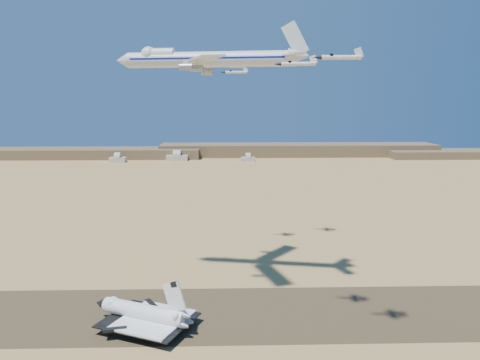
{
  "coord_description": "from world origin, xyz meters",
  "views": [
    {
      "loc": [
        10.66,
        -173.97,
        83.16
      ],
      "look_at": [
        15.75,
        8.0,
        52.34
      ],
      "focal_mm": 35.0,
      "sensor_mm": 36.0,
      "label": 1
    }
  ],
  "objects_px": {
    "chase_jet_b": "(340,57)",
    "chase_jet_d": "(284,65)",
    "chase_jet_c": "(236,72)",
    "crew_c": "(163,335)",
    "chase_jet_a": "(297,64)",
    "shuttle": "(143,314)",
    "crew_a": "(163,332)",
    "carrier_747": "(201,59)",
    "crew_b": "(171,340)"
  },
  "relations": [
    {
      "from": "crew_b",
      "to": "chase_jet_d",
      "type": "relative_size",
      "value": 0.12
    },
    {
      "from": "chase_jet_c",
      "to": "crew_b",
      "type": "bearing_deg",
      "value": -100.53
    },
    {
      "from": "crew_a",
      "to": "crew_b",
      "type": "distance_m",
      "value": 6.59
    },
    {
      "from": "chase_jet_a",
      "to": "crew_c",
      "type": "bearing_deg",
      "value": -167.0
    },
    {
      "from": "chase_jet_a",
      "to": "carrier_747",
      "type": "bearing_deg",
      "value": 137.19
    },
    {
      "from": "shuttle",
      "to": "crew_b",
      "type": "bearing_deg",
      "value": -20.34
    },
    {
      "from": "chase_jet_b",
      "to": "chase_jet_d",
      "type": "bearing_deg",
      "value": 92.89
    },
    {
      "from": "crew_b",
      "to": "chase_jet_c",
      "type": "distance_m",
      "value": 143.69
    },
    {
      "from": "shuttle",
      "to": "chase_jet_c",
      "type": "bearing_deg",
      "value": 92.56
    },
    {
      "from": "shuttle",
      "to": "chase_jet_b",
      "type": "relative_size",
      "value": 2.79
    },
    {
      "from": "carrier_747",
      "to": "chase_jet_c",
      "type": "relative_size",
      "value": 5.65
    },
    {
      "from": "carrier_747",
      "to": "crew_a",
      "type": "bearing_deg",
      "value": -95.23
    },
    {
      "from": "crew_b",
      "to": "carrier_747",
      "type": "bearing_deg",
      "value": -47.81
    },
    {
      "from": "chase_jet_d",
      "to": "chase_jet_b",
      "type": "bearing_deg",
      "value": -80.64
    },
    {
      "from": "crew_b",
      "to": "chase_jet_d",
      "type": "height_order",
      "value": "chase_jet_d"
    },
    {
      "from": "carrier_747",
      "to": "chase_jet_d",
      "type": "relative_size",
      "value": 5.36
    },
    {
      "from": "crew_a",
      "to": "chase_jet_c",
      "type": "bearing_deg",
      "value": 4.53
    },
    {
      "from": "chase_jet_a",
      "to": "chase_jet_c",
      "type": "distance_m",
      "value": 98.35
    },
    {
      "from": "crew_c",
      "to": "chase_jet_c",
      "type": "bearing_deg",
      "value": -64.56
    },
    {
      "from": "crew_c",
      "to": "chase_jet_a",
      "type": "relative_size",
      "value": 0.11
    },
    {
      "from": "crew_c",
      "to": "chase_jet_d",
      "type": "relative_size",
      "value": 0.1
    },
    {
      "from": "chase_jet_b",
      "to": "carrier_747",
      "type": "bearing_deg",
      "value": 128.4
    },
    {
      "from": "crew_b",
      "to": "chase_jet_b",
      "type": "bearing_deg",
      "value": -137.43
    },
    {
      "from": "crew_c",
      "to": "chase_jet_c",
      "type": "xyz_separation_m",
      "value": [
        27.95,
        99.12,
        97.47
      ]
    },
    {
      "from": "crew_b",
      "to": "crew_c",
      "type": "height_order",
      "value": "crew_b"
    },
    {
      "from": "chase_jet_a",
      "to": "chase_jet_c",
      "type": "relative_size",
      "value": 0.97
    },
    {
      "from": "chase_jet_b",
      "to": "crew_a",
      "type": "bearing_deg",
      "value": 167.28
    },
    {
      "from": "carrier_747",
      "to": "crew_c",
      "type": "bearing_deg",
      "value": -94.47
    },
    {
      "from": "carrier_747",
      "to": "shuttle",
      "type": "bearing_deg",
      "value": -107.26
    },
    {
      "from": "chase_jet_a",
      "to": "crew_b",
      "type": "bearing_deg",
      "value": -161.94
    },
    {
      "from": "chase_jet_c",
      "to": "chase_jet_d",
      "type": "relative_size",
      "value": 0.95
    },
    {
      "from": "chase_jet_c",
      "to": "carrier_747",
      "type": "bearing_deg",
      "value": -103.6
    },
    {
      "from": "chase_jet_b",
      "to": "chase_jet_d",
      "type": "xyz_separation_m",
      "value": [
        -2.06,
        121.92,
        6.75
      ]
    },
    {
      "from": "chase_jet_a",
      "to": "chase_jet_d",
      "type": "relative_size",
      "value": 0.92
    },
    {
      "from": "chase_jet_c",
      "to": "chase_jet_d",
      "type": "xyz_separation_m",
      "value": [
        27.06,
        9.79,
        4.48
      ]
    },
    {
      "from": "chase_jet_c",
      "to": "crew_c",
      "type": "bearing_deg",
      "value": -102.81
    },
    {
      "from": "chase_jet_a",
      "to": "chase_jet_d",
      "type": "height_order",
      "value": "chase_jet_d"
    },
    {
      "from": "crew_c",
      "to": "chase_jet_b",
      "type": "height_order",
      "value": "chase_jet_b"
    },
    {
      "from": "crew_b",
      "to": "chase_jet_d",
      "type": "xyz_separation_m",
      "value": [
        51.67,
        112.59,
        101.81
      ]
    },
    {
      "from": "crew_a",
      "to": "crew_c",
      "type": "distance_m",
      "value": 1.94
    },
    {
      "from": "carrier_747",
      "to": "crew_b",
      "type": "height_order",
      "value": "carrier_747"
    },
    {
      "from": "crew_b",
      "to": "crew_c",
      "type": "bearing_deg",
      "value": 4.65
    },
    {
      "from": "chase_jet_c",
      "to": "shuttle",
      "type": "bearing_deg",
      "value": -108.62
    },
    {
      "from": "crew_a",
      "to": "shuttle",
      "type": "bearing_deg",
      "value": 75.35
    },
    {
      "from": "carrier_747",
      "to": "crew_a",
      "type": "relative_size",
      "value": 46.4
    },
    {
      "from": "carrier_747",
      "to": "crew_b",
      "type": "bearing_deg",
      "value": -89.85
    },
    {
      "from": "carrier_747",
      "to": "chase_jet_b",
      "type": "bearing_deg",
      "value": -43.13
    },
    {
      "from": "chase_jet_a",
      "to": "chase_jet_b",
      "type": "relative_size",
      "value": 0.95
    },
    {
      "from": "chase_jet_b",
      "to": "chase_jet_d",
      "type": "relative_size",
      "value": 0.97
    },
    {
      "from": "crew_b",
      "to": "chase_jet_a",
      "type": "xyz_separation_m",
      "value": [
        43.28,
        6.29,
        94.35
      ]
    }
  ]
}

